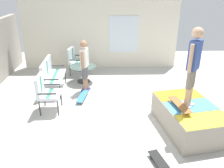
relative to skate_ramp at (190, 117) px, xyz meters
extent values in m
cube|color=beige|center=(0.63, 1.67, -0.36)|extent=(12.00, 12.00, 0.10)
cube|color=silver|center=(4.43, 2.17, 1.04)|extent=(0.20, 6.00, 2.70)
cube|color=silver|center=(4.32, 1.27, 1.04)|extent=(0.03, 1.10, 1.40)
cube|color=gray|center=(-0.01, 0.03, -0.01)|extent=(1.97, 1.47, 0.61)
cube|color=yellow|center=(-0.59, -0.07, 0.31)|extent=(0.77, 1.21, 0.01)
cube|color=#4C99D8|center=(-0.01, 0.03, 0.31)|extent=(0.77, 1.21, 0.01)
cube|color=orange|center=(0.58, 0.14, 0.31)|extent=(0.77, 1.21, 0.01)
cylinder|color=#B2B2B7|center=(-0.11, 0.58, 0.28)|extent=(1.70, 0.36, 0.05)
cylinder|color=#38383D|center=(1.61, 3.33, -0.09)|extent=(0.04, 0.04, 0.44)
cylinder|color=#38383D|center=(2.78, 3.35, -0.09)|extent=(0.04, 0.04, 0.44)
cylinder|color=#38383D|center=(1.60, 3.80, -0.09)|extent=(0.04, 0.04, 0.44)
cylinder|color=#38383D|center=(2.77, 3.82, -0.09)|extent=(0.04, 0.04, 0.44)
cube|color=silver|center=(2.19, 3.57, 0.17)|extent=(1.26, 0.57, 0.08)
cube|color=#338C66|center=(2.19, 3.57, 0.21)|extent=(1.21, 0.12, 0.00)
cube|color=silver|center=(2.19, 3.81, 0.46)|extent=(1.25, 0.10, 0.50)
cube|color=#338C66|center=(2.19, 3.81, 0.46)|extent=(0.10, 0.09, 0.46)
cube|color=#38383D|center=(1.59, 3.56, 0.33)|extent=(0.05, 0.47, 0.04)
cube|color=#38383D|center=(2.80, 3.58, 0.33)|extent=(0.05, 0.47, 0.04)
cylinder|color=#38383D|center=(3.33, 2.82, -0.09)|extent=(0.04, 0.04, 0.44)
cylinder|color=#38383D|center=(3.85, 2.70, -0.09)|extent=(0.04, 0.04, 0.44)
cylinder|color=#38383D|center=(3.43, 3.28, -0.09)|extent=(0.04, 0.04, 0.44)
cylinder|color=#38383D|center=(3.96, 3.16, -0.09)|extent=(0.04, 0.04, 0.44)
cube|color=silver|center=(3.64, 2.99, 0.17)|extent=(0.73, 0.68, 0.08)
cube|color=#338C66|center=(3.64, 2.99, 0.21)|extent=(0.59, 0.23, 0.00)
cube|color=silver|center=(3.70, 3.22, 0.46)|extent=(0.62, 0.22, 0.50)
cube|color=#338C66|center=(3.70, 3.22, 0.46)|extent=(0.12, 0.10, 0.46)
cube|color=#38383D|center=(3.36, 3.06, 0.33)|extent=(0.15, 0.47, 0.04)
cube|color=#38383D|center=(3.93, 2.92, 0.33)|extent=(0.15, 0.47, 0.04)
cylinder|color=#38383D|center=(0.69, 3.22, -0.09)|extent=(0.04, 0.04, 0.44)
cylinder|color=#38383D|center=(1.23, 3.22, -0.09)|extent=(0.04, 0.04, 0.44)
cylinder|color=#38383D|center=(0.68, 3.69, -0.09)|extent=(0.04, 0.04, 0.44)
cylinder|color=#38383D|center=(1.22, 3.69, -0.09)|extent=(0.04, 0.04, 0.44)
cube|color=silver|center=(0.95, 3.46, 0.17)|extent=(0.63, 0.56, 0.08)
cube|color=#338C66|center=(0.95, 3.46, 0.21)|extent=(0.58, 0.11, 0.00)
cube|color=silver|center=(0.95, 3.69, 0.46)|extent=(0.62, 0.09, 0.50)
cube|color=#338C66|center=(0.95, 3.69, 0.46)|extent=(0.10, 0.09, 0.46)
cube|color=#38383D|center=(0.66, 3.45, 0.33)|extent=(0.05, 0.47, 0.04)
cube|color=#38383D|center=(1.24, 3.46, 0.33)|extent=(0.05, 0.47, 0.04)
cylinder|color=#38383D|center=(2.91, 2.75, -0.04)|extent=(0.06, 0.06, 0.55)
cylinder|color=#38383D|center=(2.91, 2.75, -0.30)|extent=(0.44, 0.44, 0.03)
cylinder|color=#425651|center=(2.91, 2.75, 0.25)|extent=(0.90, 0.90, 0.02)
cube|color=navy|center=(2.11, 2.64, -0.29)|extent=(0.16, 0.26, 0.05)
cylinder|color=#9E7051|center=(2.11, 2.64, -0.07)|extent=(0.10, 0.10, 0.38)
cylinder|color=#4C4C51|center=(2.11, 2.64, 0.31)|extent=(0.13, 0.13, 0.38)
cube|color=navy|center=(2.28, 2.60, -0.29)|extent=(0.16, 0.26, 0.05)
cylinder|color=#9E7051|center=(2.28, 2.60, -0.07)|extent=(0.10, 0.10, 0.38)
cylinder|color=#4C4C51|center=(2.28, 2.60, 0.31)|extent=(0.13, 0.13, 0.38)
cube|color=silver|center=(2.19, 2.62, 0.79)|extent=(0.35, 0.25, 0.57)
sphere|color=#9E7051|center=(2.19, 2.62, 1.21)|extent=(0.22, 0.22, 0.22)
cylinder|color=#9E7051|center=(2.00, 2.66, 0.77)|extent=(0.08, 0.08, 0.54)
cylinder|color=#9E7051|center=(2.39, 2.57, 0.77)|extent=(0.08, 0.08, 0.54)
cube|color=silver|center=(-0.09, 0.18, 0.34)|extent=(0.24, 0.26, 0.05)
cylinder|color=tan|center=(-0.09, 0.18, 0.57)|extent=(0.10, 0.10, 0.42)
cylinder|color=slate|center=(-0.09, 0.18, 0.99)|extent=(0.13, 0.13, 0.42)
cube|color=silver|center=(0.04, 0.07, 0.34)|extent=(0.24, 0.26, 0.05)
cylinder|color=tan|center=(0.04, 0.07, 0.57)|extent=(0.10, 0.10, 0.42)
cylinder|color=slate|center=(0.04, 0.07, 0.99)|extent=(0.13, 0.13, 0.42)
cube|color=#334C99|center=(-0.02, 0.13, 1.52)|extent=(0.36, 0.34, 0.62)
sphere|color=tan|center=(-0.02, 0.13, 1.98)|extent=(0.24, 0.24, 0.24)
cylinder|color=tan|center=(-0.18, 0.25, 1.50)|extent=(0.08, 0.08, 0.59)
cylinder|color=tan|center=(0.13, 0.00, 1.50)|extent=(0.08, 0.08, 0.59)
cube|color=#3372B2|center=(1.59, 2.67, -0.22)|extent=(0.82, 0.33, 0.02)
cylinder|color=gold|center=(1.85, 2.55, -0.28)|extent=(0.06, 0.04, 0.06)
cylinder|color=gold|center=(1.88, 2.70, -0.28)|extent=(0.06, 0.04, 0.06)
cylinder|color=gold|center=(1.30, 2.64, -0.28)|extent=(0.06, 0.04, 0.06)
cylinder|color=gold|center=(1.33, 2.80, -0.28)|extent=(0.06, 0.04, 0.06)
cube|color=black|center=(-1.26, 0.93, -0.22)|extent=(0.82, 0.41, 0.02)
cylinder|color=#333333|center=(-0.97, 0.94, -0.28)|extent=(0.06, 0.04, 0.06)
cylinder|color=#333333|center=(-1.02, 1.09, -0.28)|extent=(0.06, 0.04, 0.06)
cube|color=brown|center=(-0.11, 0.32, 0.41)|extent=(0.82, 0.34, 0.01)
cylinder|color=silver|center=(0.18, 0.30, 0.34)|extent=(0.06, 0.04, 0.06)
cylinder|color=silver|center=(0.15, 0.45, 0.34)|extent=(0.06, 0.04, 0.06)
cylinder|color=silver|center=(-0.37, 0.20, 0.34)|extent=(0.06, 0.04, 0.06)
cylinder|color=silver|center=(-0.40, 0.35, 0.34)|extent=(0.06, 0.04, 0.06)
camera|label=1|loc=(-4.61, 1.96, 2.93)|focal=37.32mm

